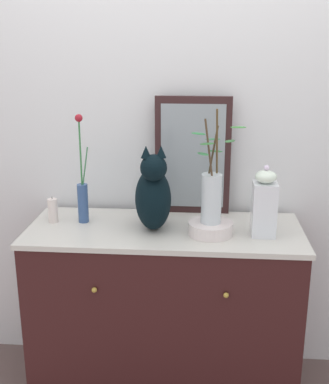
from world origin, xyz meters
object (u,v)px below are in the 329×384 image
(sideboard, at_px, (164,311))
(bowl_porcelain, at_px, (210,228))
(vase_slim_green, at_px, (83,195))
(candle_pillar, at_px, (53,211))
(jar_lidded_porcelain, at_px, (264,204))
(mirror_leaning, at_px, (193,156))
(cat_sitting, at_px, (153,195))
(vase_glass_clear, at_px, (212,194))

(sideboard, xyz_separation_m, bowl_porcelain, (0.22, -0.06, 0.48))
(vase_slim_green, distance_m, candle_pillar, 0.17)
(vase_slim_green, distance_m, bowl_porcelain, 0.64)
(sideboard, distance_m, bowl_porcelain, 0.53)
(vase_slim_green, distance_m, jar_lidded_porcelain, 0.87)
(sideboard, xyz_separation_m, candle_pillar, (-0.55, 0.04, 0.51))
(bowl_porcelain, bearing_deg, vase_slim_green, 169.41)
(mirror_leaning, xyz_separation_m, cat_sitting, (-0.18, -0.26, -0.13))
(candle_pillar, bearing_deg, mirror_leaning, 16.77)
(mirror_leaning, relative_size, bowl_porcelain, 2.89)
(mirror_leaning, xyz_separation_m, jar_lidded_porcelain, (0.33, -0.30, -0.15))
(vase_slim_green, bearing_deg, bowl_porcelain, -10.59)
(mirror_leaning, bearing_deg, vase_glass_clear, -72.81)
(sideboard, distance_m, vase_glass_clear, 0.68)
(vase_slim_green, relative_size, jar_lidded_porcelain, 1.60)
(bowl_porcelain, relative_size, vase_glass_clear, 0.39)
(mirror_leaning, distance_m, bowl_porcelain, 0.42)
(sideboard, relative_size, mirror_leaning, 2.19)
(mirror_leaning, bearing_deg, cat_sitting, -124.16)
(vase_slim_green, bearing_deg, vase_glass_clear, -10.64)
(mirror_leaning, xyz_separation_m, bowl_porcelain, (0.09, -0.31, -0.27))
(sideboard, relative_size, jar_lidded_porcelain, 3.96)
(cat_sitting, distance_m, vase_glass_clear, 0.28)
(vase_glass_clear, bearing_deg, mirror_leaning, 107.19)
(bowl_porcelain, height_order, candle_pillar, candle_pillar)
(sideboard, height_order, jar_lidded_porcelain, jar_lidded_porcelain)
(sideboard, height_order, cat_sitting, cat_sitting)
(candle_pillar, bearing_deg, jar_lidded_porcelain, -5.15)
(cat_sitting, relative_size, candle_pillar, 3.21)
(cat_sitting, distance_m, jar_lidded_porcelain, 0.51)
(cat_sitting, relative_size, vase_slim_green, 0.79)
(candle_pillar, bearing_deg, sideboard, -4.06)
(bowl_porcelain, bearing_deg, mirror_leaning, 107.14)
(sideboard, relative_size, candle_pillar, 10.03)
(sideboard, distance_m, mirror_leaning, 0.80)
(vase_slim_green, bearing_deg, sideboard, -7.63)
(sideboard, bearing_deg, cat_sitting, -163.54)
(vase_slim_green, bearing_deg, mirror_leaning, 19.70)
(sideboard, xyz_separation_m, cat_sitting, (-0.05, -0.02, 0.62))
(cat_sitting, height_order, jar_lidded_porcelain, cat_sitting)
(sideboard, relative_size, cat_sitting, 3.12)
(vase_glass_clear, bearing_deg, bowl_porcelain, 126.61)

